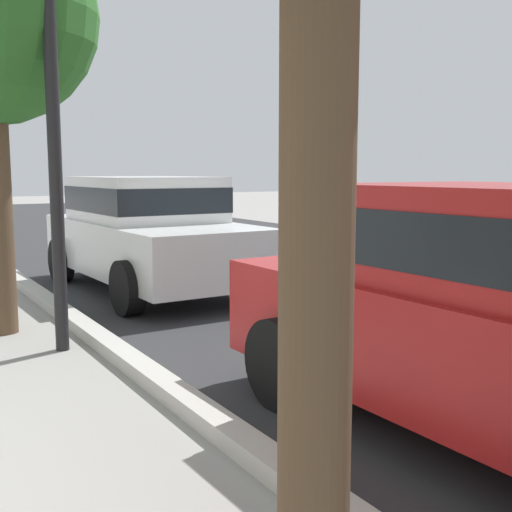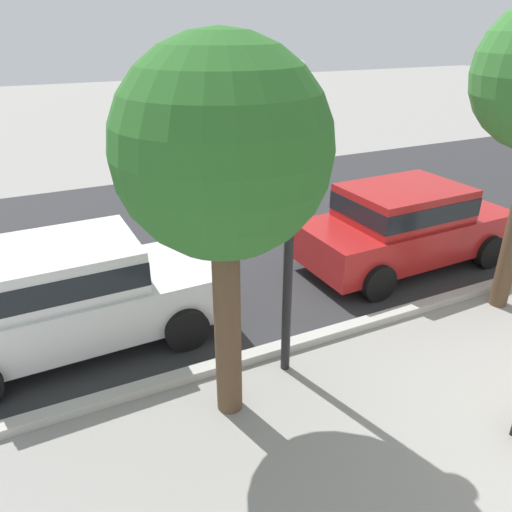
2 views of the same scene
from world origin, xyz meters
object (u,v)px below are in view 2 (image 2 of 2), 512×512
lamp_post (291,186)px  street_tree_near_bench (222,154)px  parked_car_white (68,292)px  parked_car_red (405,223)px

lamp_post → street_tree_near_bench: bearing=-159.5°
street_tree_near_bench → parked_car_white: size_ratio=1.02×
parked_car_white → parked_car_red: 5.97m
parked_car_white → parked_car_red: bearing=0.0°
street_tree_near_bench → parked_car_white: (-1.50, 2.18, -2.26)m
street_tree_near_bench → parked_car_red: bearing=26.0°
parked_car_red → lamp_post: size_ratio=1.06×
street_tree_near_bench → lamp_post: (0.96, 0.36, -0.55)m
street_tree_near_bench → parked_car_red: street_tree_near_bench is taller
parked_car_red → lamp_post: 4.31m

